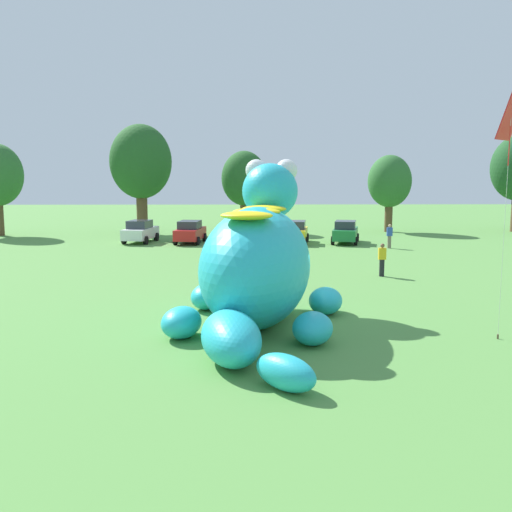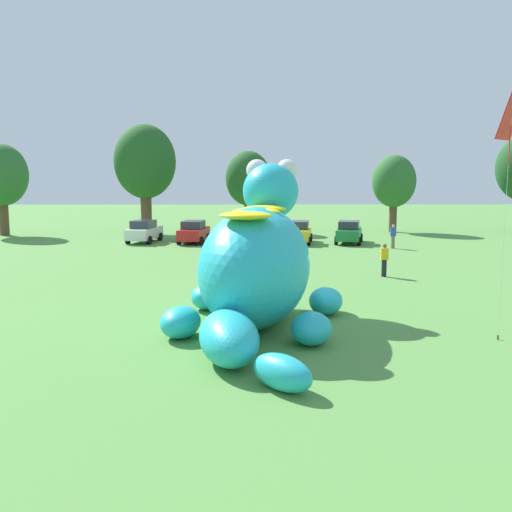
% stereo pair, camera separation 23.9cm
% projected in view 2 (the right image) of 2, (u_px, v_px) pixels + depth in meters
% --- Properties ---
extents(ground_plane, '(160.00, 160.00, 0.00)m').
position_uv_depth(ground_plane, '(289.00, 319.00, 21.22)').
color(ground_plane, '#568E42').
extents(giant_inflatable_creature, '(6.67, 11.70, 5.83)m').
position_uv_depth(giant_inflatable_creature, '(257.00, 265.00, 20.14)').
color(giant_inflatable_creature, '#23B2C6').
rests_on(giant_inflatable_creature, ground).
extents(car_white, '(2.44, 4.33, 1.72)m').
position_uv_depth(car_white, '(144.00, 231.00, 44.91)').
color(car_white, white).
rests_on(car_white, ground).
extents(car_red, '(2.34, 4.29, 1.72)m').
position_uv_depth(car_red, '(194.00, 232.00, 44.47)').
color(car_red, red).
rests_on(car_red, ground).
extents(car_blue, '(2.19, 4.22, 1.72)m').
position_uv_depth(car_blue, '(246.00, 233.00, 43.65)').
color(car_blue, '#2347B7').
rests_on(car_blue, ground).
extents(car_yellow, '(2.39, 4.31, 1.72)m').
position_uv_depth(car_yellow, '(299.00, 232.00, 44.29)').
color(car_yellow, yellow).
rests_on(car_yellow, ground).
extents(car_green, '(2.62, 4.38, 1.72)m').
position_uv_depth(car_green, '(349.00, 232.00, 44.29)').
color(car_green, '#1E7238').
rests_on(car_green, ground).
extents(tree_far_left, '(4.40, 4.40, 7.81)m').
position_uv_depth(tree_far_left, '(2.00, 176.00, 49.47)').
color(tree_far_left, brown).
rests_on(tree_far_left, ground).
extents(tree_left, '(5.38, 5.38, 9.54)m').
position_uv_depth(tree_left, '(145.00, 162.00, 50.85)').
color(tree_left, brown).
rests_on(tree_left, ground).
extents(tree_mid_left, '(4.13, 4.13, 7.33)m').
position_uv_depth(tree_mid_left, '(248.00, 179.00, 53.05)').
color(tree_mid_left, brown).
rests_on(tree_mid_left, ground).
extents(tree_centre_left, '(3.92, 3.92, 6.95)m').
position_uv_depth(tree_centre_left, '(394.00, 182.00, 52.44)').
color(tree_centre_left, brown).
rests_on(tree_centre_left, ground).
extents(spectator_near_inflatable, '(0.38, 0.26, 1.71)m').
position_uv_depth(spectator_near_inflatable, '(245.00, 251.00, 33.52)').
color(spectator_near_inflatable, '#726656').
rests_on(spectator_near_inflatable, ground).
extents(spectator_mid_field, '(0.38, 0.26, 1.71)m').
position_uv_depth(spectator_mid_field, '(218.00, 251.00, 33.63)').
color(spectator_mid_field, '#2D334C').
rests_on(spectator_mid_field, ground).
extents(spectator_by_cars, '(0.38, 0.26, 1.71)m').
position_uv_depth(spectator_by_cars, '(393.00, 236.00, 41.25)').
color(spectator_by_cars, '#726656').
rests_on(spectator_by_cars, ground).
extents(spectator_wandering, '(0.38, 0.26, 1.71)m').
position_uv_depth(spectator_wandering, '(384.00, 260.00, 29.91)').
color(spectator_wandering, black).
rests_on(spectator_wandering, ground).
extents(tethered_flying_kite, '(1.13, 1.13, 7.73)m').
position_uv_depth(tethered_flying_kite, '(511.00, 120.00, 17.64)').
color(tethered_flying_kite, brown).
rests_on(tethered_flying_kite, ground).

